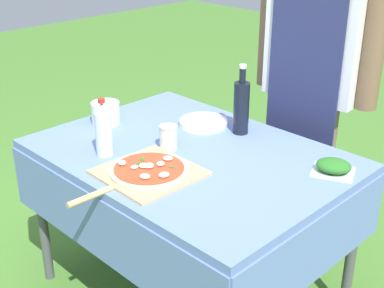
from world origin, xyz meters
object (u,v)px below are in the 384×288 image
Objects in this scene: person_cook at (315,66)px; water_bottle at (103,129)px; herb_container at (334,167)px; plate_stack at (203,123)px; mixing_tub at (106,113)px; sauce_jar at (168,139)px; prep_table at (190,169)px; pizza_on_peel at (147,172)px; oil_bottle at (241,106)px.

person_cook reaches higher than water_bottle.
herb_container is 0.70m from plate_stack.
person_cook reaches higher than mixing_tub.
plate_stack is (0.06, 0.53, -0.11)m from water_bottle.
herb_container is at bearing 26.23° from sauce_jar.
mixing_tub reaches higher than herb_container.
sauce_jar reaches higher than prep_table.
sauce_jar reaches higher than pizza_on_peel.
water_bottle is 1.85× the size of mixing_tub.
plate_stack is at bearing 112.70° from pizza_on_peel.
person_cook reaches higher than oil_bottle.
mixing_tub is at bearing -145.11° from oil_bottle.
mixing_tub is 1.27× the size of sauce_jar.
herb_container is at bearing 26.05° from prep_table.
oil_bottle reaches higher than water_bottle.
sauce_jar is (-0.62, -0.31, 0.02)m from herb_container.
person_cook is 16.18× the size of sauce_jar.
mixing_tub reaches higher than pizza_on_peel.
water_bottle reaches higher than prep_table.
person_cook is at bearing 58.40° from plate_stack.
plate_stack is (-0.17, 0.26, 0.09)m from prep_table.
water_bottle is 0.28m from sauce_jar.
oil_bottle reaches higher than sauce_jar.
prep_table is 0.29m from pizza_on_peel.
mixing_tub is 0.58× the size of plate_stack.
pizza_on_peel is 0.73m from herb_container.
mixing_tub is at bearing -137.63° from plate_stack.
oil_bottle is at bearing 66.89° from water_bottle.
mixing_tub is 0.47m from plate_stack.
pizza_on_peel reaches higher than plate_stack.
prep_table is 0.76× the size of person_cook.
person_cook is at bearing 75.87° from oil_bottle.
sauce_jar reaches higher than herb_container.
water_bottle is 1.23× the size of herb_container.
herb_container is 0.69m from sauce_jar.
pizza_on_peel is (0.03, -0.27, 0.10)m from prep_table.
pizza_on_peel is at bearing -61.78° from sauce_jar.
herb_container is 0.87× the size of plate_stack.
sauce_jar is at bearing -75.01° from plate_stack.
oil_bottle is 0.63m from water_bottle.
prep_table is 0.53m from mixing_tub.
prep_table is 12.34× the size of sauce_jar.
mixing_tub is (-0.63, -0.78, -0.20)m from person_cook.
pizza_on_peel is (-0.09, -0.99, -0.24)m from person_cook.
plate_stack is at bearing 104.99° from sauce_jar.
person_cook is at bearing 131.77° from herb_container.
oil_bottle is 1.59× the size of herb_container.
prep_table is 6.47× the size of herb_container.
pizza_on_peel reaches higher than prep_table.
oil_bottle is at bearing 86.56° from prep_table.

